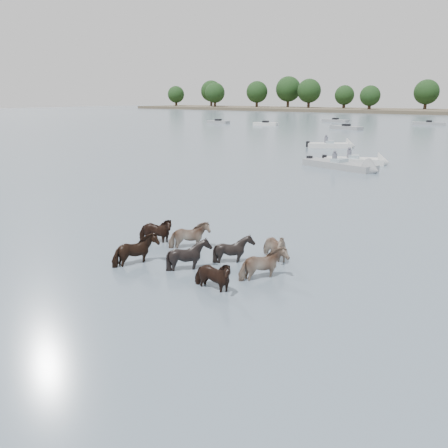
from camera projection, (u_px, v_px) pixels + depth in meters
The scene contains 7 objects.
ground at pixel (238, 287), 13.44m from camera, with size 400.00×400.00×0.00m, color #4B5D6C.
shoreline at pixel (324, 110), 169.47m from camera, with size 160.00×30.00×1.00m, color #4C4233.
pony_herd at pixel (203, 253), 15.30m from camera, with size 6.54×4.34×1.26m.
motorboat_a at pixel (363, 161), 37.55m from camera, with size 5.24×3.35×1.92m.
motorboat_b at pixel (348, 167), 34.84m from camera, with size 6.54×3.13×1.92m.
motorboat_f at pixel (336, 145), 49.60m from camera, with size 5.01×3.98×1.92m.
treeline at pixel (319, 92), 171.57m from camera, with size 145.16×20.79×12.55m.
Camera 1 is at (7.26, -10.19, 5.24)m, focal length 38.14 mm.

